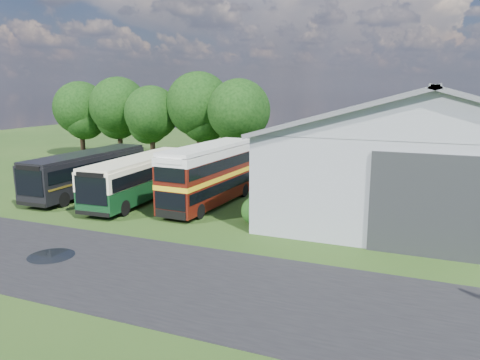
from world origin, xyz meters
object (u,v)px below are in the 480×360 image
at_px(bus_green_single, 141,177).
at_px(storage_shed, 432,143).
at_px(bus_maroon_double, 209,175).
at_px(bus_dark_single, 88,172).

bearing_deg(bus_green_single, storage_shed, 19.16).
xyz_separation_m(bus_green_single, bus_maroon_double, (5.14, 0.62, 0.42)).
xyz_separation_m(storage_shed, bus_maroon_double, (-13.87, -7.11, -2.08)).
bearing_deg(bus_dark_single, bus_green_single, -4.44).
distance_m(storage_shed, bus_maroon_double, 15.72).
distance_m(storage_shed, bus_dark_single, 25.28).
bearing_deg(bus_maroon_double, bus_dark_single, -175.76).
xyz_separation_m(bus_maroon_double, bus_dark_single, (-10.17, -0.32, -0.41)).
bearing_deg(bus_dark_single, storage_shed, 16.19).
bearing_deg(bus_green_single, bus_dark_single, 173.57).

